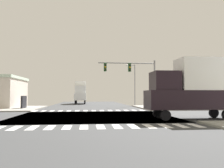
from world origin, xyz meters
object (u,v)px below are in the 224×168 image
(street_lamp, at_px, (133,81))
(box_truck_crossing_2, at_px, (80,92))
(traffic_signal_mast, at_px, (133,73))
(box_truck_farside_1, at_px, (193,87))

(street_lamp, bearing_deg, box_truck_crossing_2, 130.44)
(traffic_signal_mast, xyz_separation_m, box_truck_farside_1, (2.91, -10.54, -2.09))
(traffic_signal_mast, relative_size, box_truck_crossing_2, 1.00)
(box_truck_farside_1, relative_size, box_truck_crossing_2, 1.00)
(box_truck_farside_1, distance_m, box_truck_crossing_2, 34.72)
(box_truck_crossing_2, bearing_deg, street_lamp, 130.44)
(traffic_signal_mast, bearing_deg, street_lamp, 78.31)
(traffic_signal_mast, height_order, box_truck_crossing_2, traffic_signal_mast)
(box_truck_crossing_2, bearing_deg, box_truck_farside_1, 106.65)
(traffic_signal_mast, xyz_separation_m, box_truck_crossing_2, (-7.04, 22.73, -2.09))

